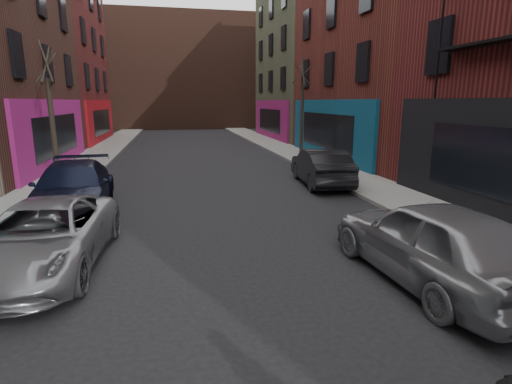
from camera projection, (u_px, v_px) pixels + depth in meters
name	position (u px, v px, depth m)	size (l,w,h in m)	color
sidewalk_left	(104.00, 150.00, 27.91)	(2.50, 84.00, 0.13)	gray
sidewalk_right	(277.00, 146.00, 30.40)	(2.50, 84.00, 0.13)	gray
building_far	(181.00, 73.00, 52.43)	(40.00, 10.00, 14.00)	#47281E
tree_left_far	(50.00, 102.00, 15.73)	(2.00, 2.00, 6.50)	black
tree_right_far	(302.00, 99.00, 23.89)	(2.00, 2.00, 6.80)	black
parked_left_far	(44.00, 236.00, 8.21)	(2.28, 4.95, 1.38)	gray
parked_left_end	(73.00, 189.00, 12.29)	(2.18, 5.36, 1.56)	black
parked_right_far	(433.00, 241.00, 7.53)	(1.94, 4.81, 1.64)	gray
parked_right_end	(321.00, 167.00, 16.50)	(1.60, 4.60, 1.52)	black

